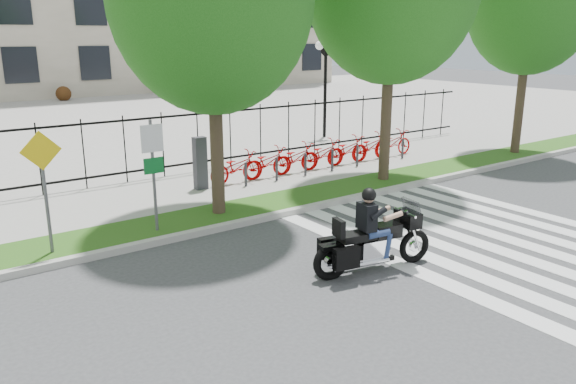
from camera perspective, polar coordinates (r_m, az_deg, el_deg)
ground at (r=9.91m, az=3.51°, el=-10.67°), size 120.00×120.00×0.00m
curb at (r=13.05m, az=-8.03°, el=-3.84°), size 60.00×0.20×0.15m
grass_verge at (r=13.77m, az=-9.72°, el=-2.88°), size 60.00×1.50×0.15m
sidewalk at (r=15.96m, az=-13.76°, el=-0.54°), size 60.00×3.50×0.15m
plaza at (r=32.61m, az=-25.86°, el=6.39°), size 80.00×34.00×0.10m
crosswalk_stripes at (r=13.29m, az=19.84°, el=-4.61°), size 5.70×8.00×0.01m
iron_fence at (r=17.31m, az=-16.23°, el=4.19°), size 30.00×0.06×2.00m
lamp_post_right at (r=24.54m, az=3.84°, el=12.79°), size 1.06×0.70×4.25m
street_tree_3 at (r=22.54m, az=23.46°, el=17.30°), size 4.45×4.45×7.96m
bike_share_station at (r=18.55m, az=3.34°, el=3.86°), size 8.87×0.85×1.50m
sign_pole_regulatory at (r=12.59m, az=-13.54°, el=3.04°), size 0.50×0.09×2.50m
sign_pole_warning at (r=11.94m, az=-23.58°, el=1.50°), size 0.78×0.09×2.49m
motorcycle_rider at (r=10.84m, az=8.70°, el=-4.62°), size 2.59×1.02×2.01m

